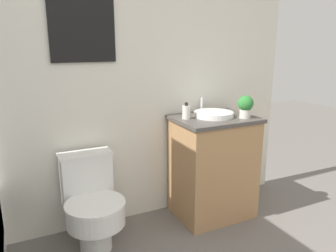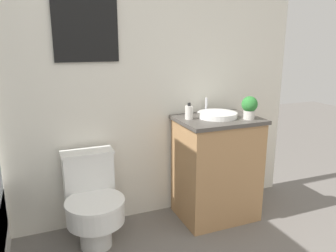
{
  "view_description": "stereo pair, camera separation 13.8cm",
  "coord_description": "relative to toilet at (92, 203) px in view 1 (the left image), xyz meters",
  "views": [
    {
      "loc": [
        -0.49,
        0.01,
        1.43
      ],
      "look_at": [
        0.45,
        1.95,
        0.88
      ],
      "focal_mm": 35.0,
      "sensor_mm": 36.0,
      "label": 1
    },
    {
      "loc": [
        -0.37,
        -0.05,
        1.43
      ],
      "look_at": [
        0.45,
        1.95,
        0.88
      ],
      "focal_mm": 35.0,
      "sensor_mm": 36.0,
      "label": 2
    }
  ],
  "objects": [
    {
      "name": "vanity",
      "position": [
        1.02,
        0.01,
        0.1
      ],
      "size": [
        0.64,
        0.49,
        0.85
      ],
      "color": "#AD7F51",
      "rests_on": "ground_plane"
    },
    {
      "name": "sink",
      "position": [
        1.02,
        0.03,
        0.54
      ],
      "size": [
        0.32,
        0.35,
        0.13
      ],
      "color": "white",
      "rests_on": "vanity"
    },
    {
      "name": "toilet",
      "position": [
        0.0,
        0.0,
        0.0
      ],
      "size": [
        0.41,
        0.53,
        0.66
      ],
      "color": "white",
      "rests_on": "ground_plane"
    },
    {
      "name": "soap_bottle",
      "position": [
        0.78,
        0.06,
        0.57
      ],
      "size": [
        0.06,
        0.06,
        0.13
      ],
      "color": "silver",
      "rests_on": "vanity"
    },
    {
      "name": "wall_back",
      "position": [
        0.06,
        0.29,
        0.92
      ],
      "size": [
        3.56,
        0.07,
        2.5
      ],
      "color": "silver",
      "rests_on": "ground_plane"
    },
    {
      "name": "potted_plant",
      "position": [
        1.21,
        -0.12,
        0.62
      ],
      "size": [
        0.12,
        0.12,
        0.18
      ],
      "color": "beige",
      "rests_on": "vanity"
    }
  ]
}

